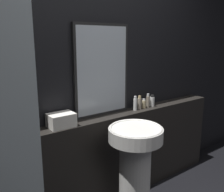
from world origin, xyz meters
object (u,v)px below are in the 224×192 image
Objects in this scene: towel_stack at (61,120)px; pedestal_sink at (135,168)px; body_wash_bottle at (148,101)px; lotion_bottle at (144,104)px; mirror at (102,71)px; shampoo_bottle at (135,104)px; hand_soap_bottle at (152,101)px; conditioner_bottle at (139,103)px.

pedestal_sink is at bearing -42.46° from towel_stack.
lotion_bottle is at bearing 180.00° from body_wash_bottle.
mirror is 8.45× the size of lotion_bottle.
body_wash_bottle is (0.18, 0.00, 0.00)m from shampoo_bottle.
mirror is 4.00× the size of towel_stack.
lotion_bottle is 0.80× the size of hand_soap_bottle.
towel_stack is 1.08m from hand_soap_bottle.
conditioner_bottle is at bearing 44.05° from pedestal_sink.
pedestal_sink is 1.06× the size of mirror.
pedestal_sink is 6.15× the size of shampoo_bottle.
body_wash_bottle is at bearing 0.00° from conditioner_bottle.
shampoo_bottle reaches higher than pedestal_sink.
conditioner_bottle is 1.13× the size of hand_soap_bottle.
conditioner_bottle is at bearing -10.50° from mirror.
lotion_bottle is 0.68× the size of body_wash_bottle.
mirror is at bearing 171.84° from body_wash_bottle.
mirror is 5.98× the size of conditioner_bottle.
pedestal_sink is 0.75m from towel_stack.
conditioner_bottle is at bearing 0.00° from shampoo_bottle.
body_wash_bottle is (1.02, 0.00, 0.01)m from towel_stack.
conditioner_bottle is (0.90, 0.00, 0.01)m from towel_stack.
hand_soap_bottle reaches higher than pedestal_sink.
shampoo_bottle is 0.99× the size of body_wash_bottle.
towel_stack is at bearing 180.00° from conditioner_bottle.
towel_stack is 1.45× the size of shampoo_bottle.
shampoo_bottle is (0.36, -0.08, -0.36)m from mirror.
towel_stack is 1.02m from body_wash_bottle.
conditioner_bottle is at bearing 180.00° from body_wash_bottle.
pedestal_sink is at bearing -131.64° from shampoo_bottle.
hand_soap_bottle is at bearing 0.00° from conditioner_bottle.
lotion_bottle is 0.06m from body_wash_bottle.
shampoo_bottle is (0.84, 0.00, 0.01)m from towel_stack.
body_wash_bottle is (0.12, 0.00, 0.00)m from conditioner_bottle.
shampoo_bottle is 1.45× the size of lotion_bottle.
body_wash_bottle reaches higher than pedestal_sink.
body_wash_bottle is at bearing 0.00° from towel_stack.
conditioner_bottle is at bearing 180.00° from hand_soap_bottle.
conditioner_bottle reaches higher than hand_soap_bottle.
hand_soap_bottle is (0.19, 0.00, -0.01)m from conditioner_bottle.
towel_stack reaches higher than pedestal_sink.
mirror is 0.62m from lotion_bottle.
body_wash_bottle is 1.18× the size of hand_soap_bottle.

